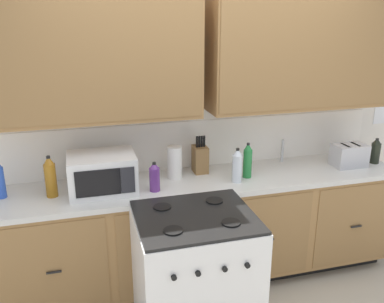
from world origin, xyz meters
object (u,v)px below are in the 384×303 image
at_px(paper_towel_roll, 175,162).
at_px(bottle_dark, 376,151).
at_px(microwave, 102,173).
at_px(knife_block, 200,159).
at_px(bottle_green, 248,161).
at_px(bottle_violet, 155,177).
at_px(toaster, 349,155).
at_px(bottle_amber, 50,177).
at_px(bottle_clear, 237,166).
at_px(stove_range, 195,278).

distance_m(paper_towel_roll, bottle_dark, 1.76).
distance_m(microwave, bottle_dark, 2.32).
bearing_deg(knife_block, bottle_green, -31.91).
distance_m(microwave, bottle_violet, 0.38).
height_order(knife_block, bottle_violet, knife_block).
bearing_deg(toaster, bottle_green, -179.65).
relative_size(knife_block, bottle_amber, 1.02).
relative_size(microwave, bottle_clear, 1.76).
bearing_deg(knife_block, bottle_amber, -171.35).
height_order(microwave, bottle_clear, microwave).
relative_size(stove_range, knife_block, 3.06).
height_order(bottle_green, bottle_amber, bottle_amber).
bearing_deg(toaster, bottle_dark, 0.78).
relative_size(bottle_green, bottle_dark, 1.27).
bearing_deg(knife_block, paper_towel_roll, -162.70).
xyz_separation_m(paper_towel_roll, bottle_green, (0.56, -0.13, 0.01)).
xyz_separation_m(toaster, bottle_clear, (-1.05, -0.07, 0.04)).
height_order(bottle_dark, bottle_amber, bottle_amber).
bearing_deg(bottle_dark, knife_block, 172.69).
bearing_deg(knife_block, bottle_violet, -147.42).
relative_size(toaster, bottle_violet, 1.26).
bearing_deg(bottle_amber, bottle_clear, -4.15).
bearing_deg(knife_block, toaster, -8.98).
distance_m(bottle_amber, bottle_clear, 1.37).
xyz_separation_m(stove_range, microwave, (-0.53, 0.61, 0.58)).
xyz_separation_m(bottle_violet, bottle_amber, (-0.72, 0.10, 0.04)).
xyz_separation_m(microwave, knife_block, (0.79, 0.18, -0.02)).
bearing_deg(bottle_violet, bottle_green, 5.13).
relative_size(bottle_violet, bottle_amber, 0.73).
bearing_deg(bottle_green, knife_block, 148.09).
relative_size(bottle_dark, bottle_amber, 0.73).
distance_m(toaster, bottle_dark, 0.26).
relative_size(bottle_dark, bottle_violet, 1.00).
height_order(microwave, paper_towel_roll, microwave).
height_order(toaster, knife_block, knife_block).
bearing_deg(toaster, stove_range, -158.85).
bearing_deg(microwave, bottle_amber, 179.81).
bearing_deg(bottle_clear, bottle_green, 31.08).
height_order(stove_range, bottle_clear, bottle_clear).
xyz_separation_m(bottle_green, bottle_violet, (-0.76, -0.07, -0.03)).
distance_m(bottle_violet, bottle_amber, 0.73).
relative_size(bottle_green, bottle_violet, 1.28).
height_order(stove_range, paper_towel_roll, paper_towel_roll).
bearing_deg(knife_block, bottle_clear, -51.91).
relative_size(paper_towel_roll, bottle_clear, 0.95).
xyz_separation_m(stove_range, bottle_clear, (0.48, 0.52, 0.57)).
bearing_deg(bottle_amber, bottle_green, -1.17).
height_order(bottle_green, bottle_dark, bottle_green).
bearing_deg(stove_range, bottle_amber, 145.24).
height_order(bottle_amber, bottle_clear, bottle_amber).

